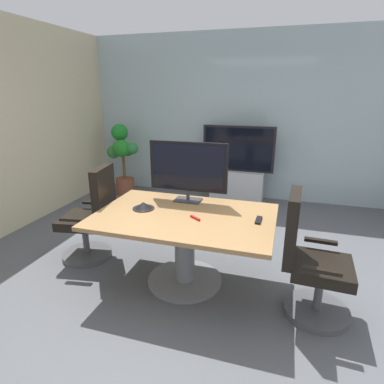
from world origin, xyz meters
TOP-DOWN VIEW (x-y plane):
  - ground_plane at (0.00, 0.00)m, footprint 6.80×6.80m
  - wall_back_glass_partition at (0.00, 2.90)m, footprint 5.67×0.10m
  - conference_table at (-0.15, -0.05)m, footprint 1.71×1.13m
  - office_chair_left at (-1.31, 0.11)m, footprint 0.63×0.61m
  - office_chair_right at (1.02, -0.18)m, footprint 0.61×0.58m
  - tv_monitor at (-0.23, 0.34)m, footprint 0.84×0.18m
  - wall_display_unit at (-0.05, 2.55)m, footprint 1.20×0.36m
  - potted_plant at (-2.12, 2.35)m, footprint 0.60×0.54m
  - conference_phone at (-0.59, -0.02)m, footprint 0.22×0.22m
  - remote_control at (0.55, -0.00)m, footprint 0.05×0.17m
  - whiteboard_marker at (-0.02, -0.12)m, footprint 0.12×0.09m

SIDE VIEW (x-z plane):
  - ground_plane at x=0.00m, z-range 0.00..0.00m
  - wall_display_unit at x=-0.05m, z-range -0.21..1.10m
  - office_chair_left at x=-1.31m, z-range -0.09..1.00m
  - office_chair_right at x=1.02m, z-range -0.09..1.00m
  - conference_table at x=-0.15m, z-range 0.16..0.90m
  - potted_plant at x=-2.12m, z-range 0.08..1.36m
  - remote_control at x=0.55m, z-range 0.74..0.75m
  - whiteboard_marker at x=-0.02m, z-range 0.74..0.76m
  - conference_phone at x=-0.59m, z-range 0.73..0.80m
  - tv_monitor at x=-0.23m, z-range 0.78..1.41m
  - wall_back_glass_partition at x=0.00m, z-range 0.00..2.80m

